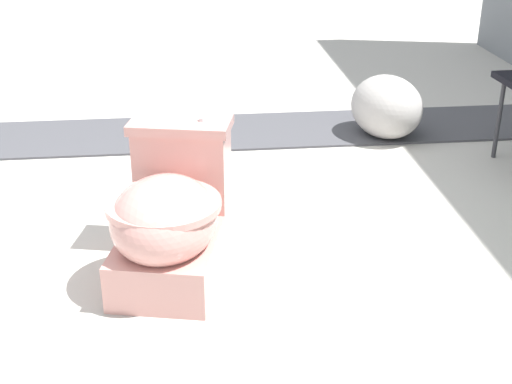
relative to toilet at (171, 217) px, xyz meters
name	(u,v)px	position (x,y,z in m)	size (l,w,h in m)	color
ground_plane	(139,234)	(-0.30, -0.14, -0.22)	(14.00, 14.00, 0.00)	beige
gravel_strip	(238,131)	(-1.43, 0.36, -0.21)	(0.56, 8.00, 0.01)	#4C4C51
toilet	(171,217)	(0.00, 0.00, 0.00)	(0.70, 0.50, 0.52)	#E09E93
boulder_near	(387,107)	(-1.29, 1.14, -0.05)	(0.43, 0.35, 0.34)	#B7B2AD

